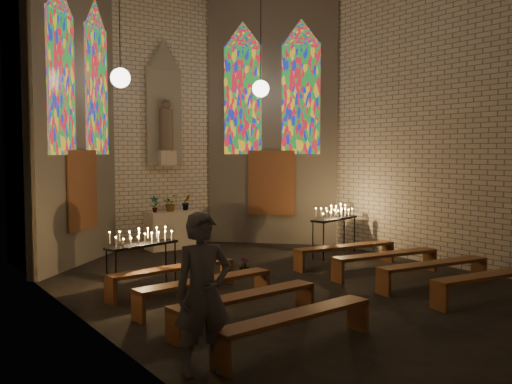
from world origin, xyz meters
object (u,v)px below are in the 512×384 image
Objects in this scene: visitor at (203,293)px; votive_stand_right at (335,215)px; aisle_flower_pot at (244,266)px; altar at (173,230)px; votive_stand_left at (142,241)px.

votive_stand_right is at bearing 48.88° from visitor.
visitor reaches higher than aisle_flower_pot.
altar is at bearing 114.58° from votive_stand_right.
altar is at bearing 86.53° from aisle_flower_pot.
votive_stand_left is (-2.25, 0.01, 0.73)m from aisle_flower_pot.
altar is at bearing 41.68° from votive_stand_left.
visitor is at bearing -113.73° from altar.
visitor is at bearing -160.15° from votive_stand_right.
visitor reaches higher than votive_stand_right.
aisle_flower_pot is 0.24× the size of votive_stand_right.
visitor is (-1.02, -4.15, 0.01)m from votive_stand_left.
votive_stand_left reaches higher than altar.
altar is at bearing 78.17° from visitor.
aisle_flower_pot is at bearing -15.53° from votive_stand_left.
visitor is (-6.34, -4.77, -0.07)m from votive_stand_right.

